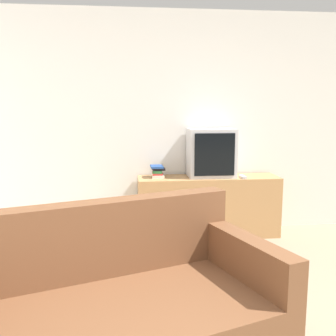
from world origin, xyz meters
name	(u,v)px	position (x,y,z in m)	size (l,w,h in m)	color
wall_back	(179,124)	(0.00, 3.03, 1.30)	(9.00, 0.06, 2.60)	white
tv_stand	(208,206)	(0.31, 2.77, 0.35)	(1.63, 0.43, 0.70)	tan
television	(211,153)	(0.34, 2.79, 0.97)	(0.53, 0.37, 0.55)	silver
couch	(107,320)	(-0.76, 0.50, 0.29)	(2.17, 1.57, 0.91)	brown
book_stack	(158,171)	(-0.27, 2.79, 0.77)	(0.16, 0.20, 0.14)	silver
remote_on_stand	(243,177)	(0.69, 2.66, 0.71)	(0.05, 0.17, 0.02)	#B7B7B7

